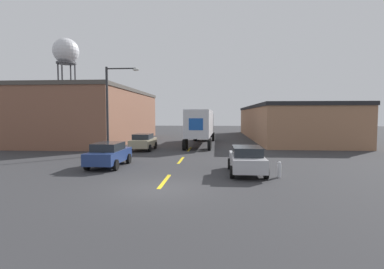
{
  "coord_description": "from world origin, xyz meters",
  "views": [
    {
      "loc": [
        2.57,
        -13.1,
        3.33
      ],
      "look_at": [
        0.44,
        13.43,
        1.6
      ],
      "focal_mm": 28.0,
      "sensor_mm": 36.0,
      "label": 1
    }
  ],
  "objects_px": {
    "semi_truck": "(201,124)",
    "water_tower": "(66,53)",
    "fire_hydrant": "(279,169)",
    "street_lamp": "(111,103)",
    "parked_car_right_near": "(247,159)",
    "parked_car_left_near": "(109,154)",
    "parked_car_left_far": "(143,141)"
  },
  "relations": [
    {
      "from": "semi_truck",
      "to": "water_tower",
      "type": "distance_m",
      "value": 36.17
    },
    {
      "from": "semi_truck",
      "to": "fire_hydrant",
      "type": "distance_m",
      "value": 18.47
    },
    {
      "from": "street_lamp",
      "to": "parked_car_right_near",
      "type": "bearing_deg",
      "value": -34.88
    },
    {
      "from": "parked_car_left_near",
      "to": "street_lamp",
      "type": "height_order",
      "value": "street_lamp"
    },
    {
      "from": "semi_truck",
      "to": "fire_hydrant",
      "type": "bearing_deg",
      "value": -72.57
    },
    {
      "from": "parked_car_left_near",
      "to": "street_lamp",
      "type": "bearing_deg",
      "value": 107.49
    },
    {
      "from": "street_lamp",
      "to": "fire_hydrant",
      "type": "relative_size",
      "value": 8.41
    },
    {
      "from": "fire_hydrant",
      "to": "water_tower",
      "type": "bearing_deg",
      "value": 129.1
    },
    {
      "from": "parked_car_left_near",
      "to": "water_tower",
      "type": "xyz_separation_m",
      "value": [
        -21.28,
        36.24,
        14.12
      ]
    },
    {
      "from": "water_tower",
      "to": "fire_hydrant",
      "type": "bearing_deg",
      "value": -50.9
    },
    {
      "from": "parked_car_right_near",
      "to": "fire_hydrant",
      "type": "bearing_deg",
      "value": -29.15
    },
    {
      "from": "parked_car_left_far",
      "to": "semi_truck",
      "type": "bearing_deg",
      "value": 48.44
    },
    {
      "from": "fire_hydrant",
      "to": "parked_car_left_far",
      "type": "bearing_deg",
      "value": 131.1
    },
    {
      "from": "parked_car_left_far",
      "to": "street_lamp",
      "type": "xyz_separation_m",
      "value": [
        -1.76,
        -3.61,
        3.49
      ]
    },
    {
      "from": "parked_car_left_near",
      "to": "semi_truck",
      "type": "bearing_deg",
      "value": 70.87
    },
    {
      "from": "parked_car_right_near",
      "to": "parked_car_left_near",
      "type": "relative_size",
      "value": 1.0
    },
    {
      "from": "parked_car_left_near",
      "to": "parked_car_right_near",
      "type": "bearing_deg",
      "value": -10.86
    },
    {
      "from": "parked_car_left_near",
      "to": "water_tower",
      "type": "distance_m",
      "value": 44.33
    },
    {
      "from": "semi_truck",
      "to": "water_tower",
      "type": "height_order",
      "value": "water_tower"
    },
    {
      "from": "water_tower",
      "to": "street_lamp",
      "type": "distance_m",
      "value": 37.86
    },
    {
      "from": "semi_truck",
      "to": "fire_hydrant",
      "type": "relative_size",
      "value": 15.4
    },
    {
      "from": "street_lamp",
      "to": "fire_hydrant",
      "type": "bearing_deg",
      "value": -34.15
    },
    {
      "from": "semi_truck",
      "to": "parked_car_left_far",
      "type": "height_order",
      "value": "semi_truck"
    },
    {
      "from": "semi_truck",
      "to": "street_lamp",
      "type": "height_order",
      "value": "street_lamp"
    },
    {
      "from": "water_tower",
      "to": "street_lamp",
      "type": "relative_size",
      "value": 2.43
    },
    {
      "from": "semi_truck",
      "to": "street_lamp",
      "type": "bearing_deg",
      "value": -124.77
    },
    {
      "from": "semi_truck",
      "to": "street_lamp",
      "type": "relative_size",
      "value": 1.83
    },
    {
      "from": "parked_car_right_near",
      "to": "parked_car_left_far",
      "type": "height_order",
      "value": "same"
    },
    {
      "from": "semi_truck",
      "to": "street_lamp",
      "type": "xyz_separation_m",
      "value": [
        -7.0,
        -9.52,
        1.97
      ]
    },
    {
      "from": "parked_car_left_near",
      "to": "street_lamp",
      "type": "xyz_separation_m",
      "value": [
        -1.76,
        5.59,
        3.49
      ]
    },
    {
      "from": "parked_car_right_near",
      "to": "street_lamp",
      "type": "distance_m",
      "value": 13.14
    },
    {
      "from": "semi_truck",
      "to": "parked_car_left_near",
      "type": "height_order",
      "value": "semi_truck"
    }
  ]
}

